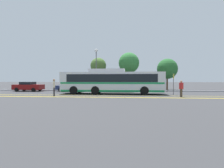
# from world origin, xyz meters

# --- Properties ---
(ground_plane) EXTENTS (220.00, 220.00, 0.00)m
(ground_plane) POSITION_xyz_m (0.00, 0.00, 0.00)
(ground_plane) COLOR #38383A
(lane_strip_0) EXTENTS (32.67, 0.20, 0.01)m
(lane_strip_0) POSITION_xyz_m (-0.97, -2.37, 0.00)
(lane_strip_0) COLOR gold
(lane_strip_0) RESTS_ON ground_plane
(lane_strip_1) EXTENTS (32.67, 0.20, 0.01)m
(lane_strip_1) POSITION_xyz_m (-0.97, -4.36, 0.00)
(lane_strip_1) COLOR gold
(lane_strip_1) RESTS_ON ground_plane
(lane_strip_2) EXTENTS (32.67, 0.20, 0.01)m
(lane_strip_2) POSITION_xyz_m (-0.97, -4.60, 0.00)
(lane_strip_2) COLOR gold
(lane_strip_2) RESTS_ON ground_plane
(curb_strip) EXTENTS (40.67, 0.36, 0.15)m
(curb_strip) POSITION_xyz_m (-0.97, 5.08, 0.07)
(curb_strip) COLOR #99999E
(curb_strip) RESTS_ON ground_plane
(transit_bus) EXTENTS (13.01, 2.78, 3.12)m
(transit_bus) POSITION_xyz_m (-1.00, -0.16, 1.57)
(transit_bus) COLOR silver
(transit_bus) RESTS_ON ground_plane
(parked_car_0) EXTENTS (4.33, 2.04, 1.45)m
(parked_car_0) POSITION_xyz_m (-14.13, 3.33, 0.75)
(parked_car_0) COLOR maroon
(parked_car_0) RESTS_ON ground_plane
(parked_car_1) EXTENTS (4.22, 2.01, 1.35)m
(parked_car_1) POSITION_xyz_m (-7.54, 3.50, 0.70)
(parked_car_1) COLOR navy
(parked_car_1) RESTS_ON ground_plane
(parked_car_2) EXTENTS (4.68, 2.05, 1.52)m
(parked_car_2) POSITION_xyz_m (-0.64, 3.55, 0.77)
(parked_car_2) COLOR maroon
(parked_car_2) RESTS_ON ground_plane
(pedestrian_0) EXTENTS (0.34, 0.47, 1.70)m
(pedestrian_0) POSITION_xyz_m (6.47, -3.56, 0.97)
(pedestrian_0) COLOR brown
(pedestrian_0) RESTS_ON ground_plane
(pedestrian_1) EXTENTS (0.36, 0.47, 1.87)m
(pedestrian_1) POSITION_xyz_m (-7.22, -3.16, 1.08)
(pedestrian_1) COLOR black
(pedestrian_1) RESTS_ON ground_plane
(bus_stop_sign) EXTENTS (0.07, 0.40, 2.52)m
(bus_stop_sign) POSITION_xyz_m (6.35, -0.92, 1.59)
(bus_stop_sign) COLOR #59595E
(bus_stop_sign) RESTS_ON ground_plane
(street_lamp) EXTENTS (0.52, 0.52, 6.72)m
(street_lamp) POSITION_xyz_m (-4.07, 5.71, 4.88)
(street_lamp) COLOR #59595E
(street_lamp) RESTS_ON ground_plane
(tree_0) EXTENTS (2.90, 2.90, 5.82)m
(tree_0) POSITION_xyz_m (-4.44, 9.83, 4.34)
(tree_0) COLOR #513823
(tree_0) RESTS_ON ground_plane
(tree_1) EXTENTS (3.67, 3.67, 6.62)m
(tree_1) POSITION_xyz_m (1.16, 9.35, 4.77)
(tree_1) COLOR #513823
(tree_1) RESTS_ON ground_plane
(tree_2) EXTENTS (3.54, 3.54, 5.45)m
(tree_2) POSITION_xyz_m (7.83, 9.28, 3.67)
(tree_2) COLOR #513823
(tree_2) RESTS_ON ground_plane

